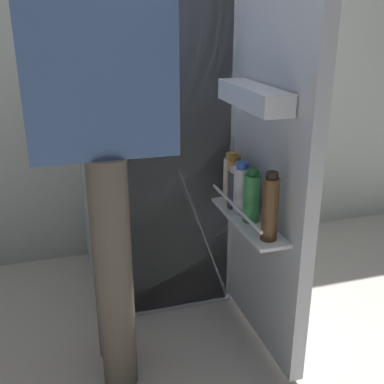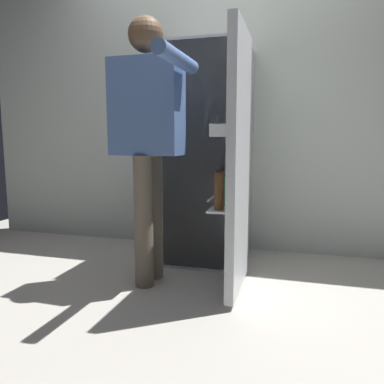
% 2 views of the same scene
% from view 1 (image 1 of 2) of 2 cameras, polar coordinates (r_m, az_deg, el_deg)
% --- Properties ---
extents(ground_plane, '(5.22, 5.22, 0.00)m').
position_cam_1_polar(ground_plane, '(2.00, -0.95, -17.87)').
color(ground_plane, '#B7B2A8').
extents(kitchen_wall, '(4.40, 0.10, 2.50)m').
position_cam_1_polar(kitchen_wall, '(2.48, -7.58, 20.79)').
color(kitchen_wall, beige).
rests_on(kitchen_wall, ground_plane).
extents(refrigerator, '(0.63, 1.22, 1.61)m').
position_cam_1_polar(refrigerator, '(2.11, -4.34, 8.66)').
color(refrigerator, silver).
rests_on(refrigerator, ground_plane).
extents(person, '(0.54, 0.76, 1.67)m').
position_cam_1_polar(person, '(1.50, -10.47, 11.19)').
color(person, '#665B4C').
rests_on(person, ground_plane).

